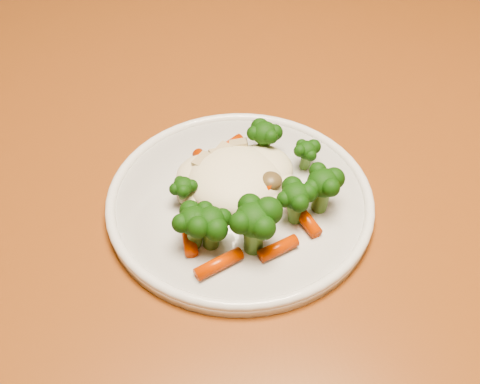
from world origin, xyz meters
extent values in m
plane|color=brown|center=(0.00, 0.00, 0.00)|extent=(3.00, 3.00, 0.00)
cube|color=#985023|center=(0.04, -0.24, 0.73)|extent=(1.48, 1.24, 0.04)
cylinder|color=white|center=(0.13, -0.29, 0.76)|extent=(0.26, 0.26, 0.01)
ellipsoid|color=#F7ECC5|center=(0.13, -0.28, 0.78)|extent=(0.11, 0.10, 0.04)
ellipsoid|color=black|center=(0.07, -0.34, 0.78)|extent=(0.05, 0.05, 0.04)
ellipsoid|color=black|center=(0.12, -0.36, 0.79)|extent=(0.05, 0.05, 0.05)
ellipsoid|color=black|center=(0.17, -0.34, 0.78)|extent=(0.04, 0.04, 0.04)
ellipsoid|color=black|center=(0.20, -0.33, 0.78)|extent=(0.05, 0.05, 0.04)
ellipsoid|color=black|center=(0.21, -0.27, 0.78)|extent=(0.03, 0.03, 0.03)
ellipsoid|color=black|center=(0.17, -0.24, 0.78)|extent=(0.04, 0.04, 0.04)
ellipsoid|color=black|center=(0.08, -0.28, 0.78)|extent=(0.03, 0.03, 0.03)
ellipsoid|color=black|center=(0.09, -0.34, 0.78)|extent=(0.05, 0.05, 0.04)
cylinder|color=#DA4105|center=(0.11, -0.25, 0.77)|extent=(0.02, 0.04, 0.01)
cylinder|color=#DA4105|center=(0.14, -0.23, 0.77)|extent=(0.04, 0.03, 0.01)
cylinder|color=#DA4105|center=(0.17, -0.27, 0.77)|extent=(0.04, 0.03, 0.01)
cylinder|color=#DA4105|center=(0.07, -0.33, 0.77)|extent=(0.02, 0.05, 0.01)
cylinder|color=#DA4105|center=(0.09, -0.37, 0.77)|extent=(0.05, 0.02, 0.01)
cylinder|color=#DA4105|center=(0.14, -0.37, 0.77)|extent=(0.04, 0.02, 0.01)
cylinder|color=#DA4105|center=(0.18, -0.34, 0.77)|extent=(0.02, 0.05, 0.01)
cylinder|color=#DA4105|center=(0.15, -0.29, 0.78)|extent=(0.03, 0.05, 0.01)
cylinder|color=#DA4105|center=(0.13, -0.27, 0.78)|extent=(0.02, 0.04, 0.01)
ellipsoid|color=brown|center=(0.15, -0.29, 0.78)|extent=(0.02, 0.02, 0.02)
ellipsoid|color=brown|center=(0.16, -0.30, 0.78)|extent=(0.02, 0.02, 0.02)
ellipsoid|color=brown|center=(0.12, -0.30, 0.78)|extent=(0.02, 0.02, 0.01)
cube|color=tan|center=(0.13, -0.25, 0.78)|extent=(0.02, 0.02, 0.01)
cube|color=tan|center=(0.15, -0.24, 0.78)|extent=(0.02, 0.02, 0.01)
cube|color=tan|center=(0.11, -0.25, 0.78)|extent=(0.02, 0.02, 0.01)
cube|color=tan|center=(0.12, -0.25, 0.78)|extent=(0.02, 0.02, 0.01)
camera|label=1|loc=(0.00, -0.68, 1.18)|focal=45.00mm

